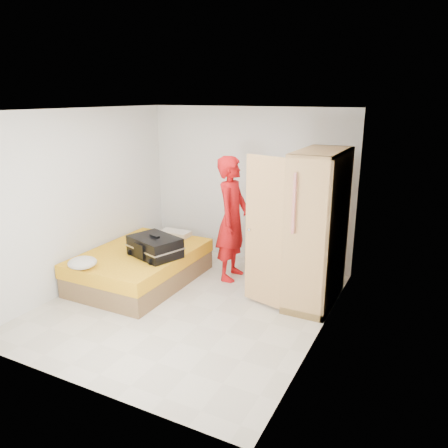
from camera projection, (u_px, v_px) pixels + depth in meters
The scene contains 7 objects.
room at pixel (187, 213), 5.65m from camera, with size 4.00×4.02×2.60m.
bed at pixel (141, 266), 6.69m from camera, with size 1.42×2.02×0.50m.
wardrobe at pixel (313, 233), 5.85m from camera, with size 1.16×1.20×2.10m.
person at pixel (232, 219), 6.66m from camera, with size 0.70×0.46×1.92m, color red.
suitcase at pixel (155, 247), 6.38m from camera, with size 0.88×0.75×0.32m.
round_cushion at pixel (82, 263), 5.95m from camera, with size 0.39×0.39×0.15m, color beige.
pillow at pixel (175, 234), 7.30m from camera, with size 0.50×0.25×0.09m, color beige.
Camera 1 is at (2.89, -4.66, 2.77)m, focal length 35.00 mm.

